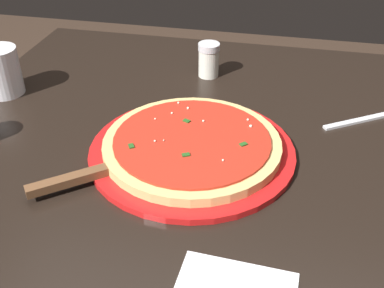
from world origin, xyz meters
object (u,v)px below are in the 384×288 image
object	(u,v)px
serving_plate	(192,151)
cup_tall_drink	(1,71)
pizza	(192,144)
parmesan_shaker	(210,60)
pizza_server	(96,174)
fork	(372,118)

from	to	relation	value
serving_plate	cup_tall_drink	distance (m)	0.44
pizza	parmesan_shaker	bearing A→B (deg)	4.89
serving_plate	pizza	world-z (taller)	pizza
pizza_server	pizza	bearing A→B (deg)	-50.91
serving_plate	pizza_server	bearing A→B (deg)	129.09
pizza_server	fork	size ratio (longest dim) A/B	1.20
pizza_server	parmesan_shaker	world-z (taller)	parmesan_shaker
cup_tall_drink	parmesan_shaker	xyz separation A→B (m)	(0.17, -0.39, -0.01)
parmesan_shaker	serving_plate	bearing A→B (deg)	-175.11
cup_tall_drink	fork	size ratio (longest dim) A/B	0.58
parmesan_shaker	pizza_server	bearing A→B (deg)	165.79
pizza_server	parmesan_shaker	bearing A→B (deg)	-14.21
parmesan_shaker	pizza	bearing A→B (deg)	-175.11
serving_plate	cup_tall_drink	size ratio (longest dim) A/B	3.55
cup_tall_drink	fork	world-z (taller)	cup_tall_drink
serving_plate	pizza_server	world-z (taller)	pizza_server
fork	parmesan_shaker	size ratio (longest dim) A/B	2.24
serving_plate	fork	world-z (taller)	serving_plate
pizza	fork	bearing A→B (deg)	-59.18
pizza	parmesan_shaker	world-z (taller)	parmesan_shaker
serving_plate	pizza_server	distance (m)	0.16
pizza	parmesan_shaker	xyz separation A→B (m)	(0.30, 0.03, 0.02)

